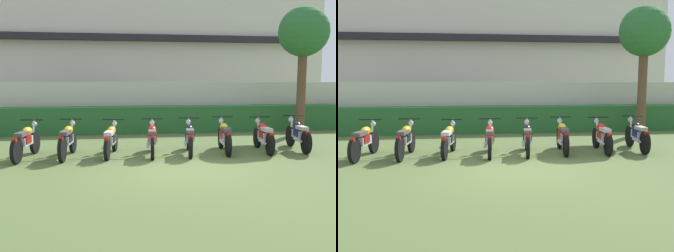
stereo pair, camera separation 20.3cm
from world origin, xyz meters
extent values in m
plane|color=#566B38|center=(0.00, 0.00, 0.00)|extent=(60.00, 60.00, 0.00)
cube|color=beige|center=(0.00, 16.85, 3.99)|extent=(22.79, 6.00, 7.99)
cube|color=black|center=(0.00, 13.60, 4.39)|extent=(19.14, 0.50, 0.36)
cube|color=beige|center=(0.00, 6.85, 0.96)|extent=(21.65, 0.30, 1.93)
cube|color=#28602D|center=(0.00, 6.15, 0.51)|extent=(17.32, 0.70, 1.02)
cube|color=silver|center=(-3.27, 10.35, 0.74)|extent=(4.61, 2.14, 1.00)
cube|color=#2D333D|center=(-3.47, 10.36, 1.57)|extent=(2.80, 1.87, 0.65)
cylinder|color=black|center=(-1.64, 11.17, 0.34)|extent=(0.69, 0.26, 0.68)
cylinder|color=black|center=(-1.76, 9.32, 0.34)|extent=(0.69, 0.26, 0.68)
cylinder|color=black|center=(-4.78, 11.37, 0.34)|extent=(0.69, 0.26, 0.68)
cylinder|color=black|center=(-4.90, 9.53, 0.34)|extent=(0.69, 0.26, 0.68)
cylinder|color=brown|center=(5.50, 5.14, 1.57)|extent=(0.33, 0.33, 3.15)
sphere|color=#2D6B33|center=(5.50, 5.14, 3.79)|extent=(1.84, 1.84, 1.84)
cylinder|color=black|center=(-3.66, 2.50, 0.31)|extent=(0.18, 0.63, 0.62)
cylinder|color=black|center=(-3.84, 1.20, 0.31)|extent=(0.18, 0.63, 0.62)
cube|color=silver|center=(-3.76, 1.80, 0.46)|extent=(0.28, 0.62, 0.22)
ellipsoid|color=yellow|center=(-3.73, 1.97, 0.69)|extent=(0.28, 0.47, 0.22)
cube|color=#4C4742|center=(-3.79, 1.57, 0.67)|extent=(0.27, 0.54, 0.10)
cube|color=red|center=(-3.85, 1.10, 0.59)|extent=(0.11, 0.09, 0.08)
cylinder|color=silver|center=(-3.67, 2.41, 0.63)|extent=(0.08, 0.23, 0.65)
cylinder|color=black|center=(-3.68, 2.32, 0.95)|extent=(0.60, 0.12, 0.04)
sphere|color=silver|center=(-3.65, 2.52, 0.81)|extent=(0.14, 0.14, 0.14)
cylinder|color=silver|center=(-3.91, 1.57, 0.33)|extent=(0.15, 0.55, 0.07)
cube|color=#A51414|center=(-3.76, 1.75, 0.51)|extent=(0.29, 0.39, 0.20)
cylinder|color=black|center=(-2.64, 2.49, 0.32)|extent=(0.16, 0.64, 0.64)
cylinder|color=black|center=(-2.77, 1.23, 0.32)|extent=(0.16, 0.64, 0.64)
cube|color=silver|center=(-2.71, 1.81, 0.47)|extent=(0.26, 0.62, 0.22)
ellipsoid|color=yellow|center=(-2.69, 1.98, 0.70)|extent=(0.27, 0.46, 0.22)
cube|color=#4C4742|center=(-2.74, 1.58, 0.68)|extent=(0.25, 0.54, 0.10)
cube|color=red|center=(-2.78, 1.13, 0.60)|extent=(0.11, 0.09, 0.08)
cylinder|color=silver|center=(-2.65, 2.40, 0.64)|extent=(0.07, 0.23, 0.65)
cylinder|color=black|center=(-2.66, 2.31, 0.96)|extent=(0.60, 0.10, 0.04)
sphere|color=silver|center=(-2.63, 2.51, 0.82)|extent=(0.14, 0.14, 0.14)
cylinder|color=silver|center=(-2.86, 1.57, 0.34)|extent=(0.13, 0.55, 0.07)
cube|color=black|center=(-2.72, 1.76, 0.52)|extent=(0.28, 0.38, 0.20)
cylinder|color=black|center=(-1.48, 2.55, 0.28)|extent=(0.18, 0.57, 0.56)
cylinder|color=black|center=(-1.69, 1.30, 0.28)|extent=(0.18, 0.57, 0.56)
cube|color=silver|center=(-1.59, 1.87, 0.43)|extent=(0.29, 0.62, 0.22)
ellipsoid|color=yellow|center=(-1.56, 2.04, 0.66)|extent=(0.29, 0.47, 0.22)
cube|color=beige|center=(-1.63, 1.65, 0.64)|extent=(0.28, 0.55, 0.10)
cube|color=red|center=(-1.70, 1.20, 0.56)|extent=(0.11, 0.09, 0.08)
cylinder|color=silver|center=(-1.50, 2.46, 0.60)|extent=(0.09, 0.23, 0.65)
cylinder|color=black|center=(-1.51, 2.37, 0.92)|extent=(0.60, 0.13, 0.04)
sphere|color=silver|center=(-1.48, 2.57, 0.78)|extent=(0.14, 0.14, 0.14)
cylinder|color=silver|center=(-1.75, 1.65, 0.30)|extent=(0.16, 0.55, 0.07)
cube|color=black|center=(-1.60, 1.83, 0.48)|extent=(0.29, 0.39, 0.20)
cylinder|color=black|center=(-0.42, 2.40, 0.30)|extent=(0.15, 0.61, 0.61)
cylinder|color=black|center=(-0.55, 1.20, 0.30)|extent=(0.15, 0.61, 0.61)
cube|color=silver|center=(-0.49, 1.75, 0.45)|extent=(0.26, 0.62, 0.22)
ellipsoid|color=red|center=(-0.47, 1.92, 0.68)|extent=(0.26, 0.46, 0.22)
cube|color=#4C4742|center=(-0.51, 1.52, 0.66)|extent=(0.25, 0.54, 0.10)
cube|color=red|center=(-0.56, 1.10, 0.58)|extent=(0.11, 0.09, 0.08)
cylinder|color=silver|center=(-0.43, 2.31, 0.62)|extent=(0.07, 0.23, 0.65)
cylinder|color=black|center=(-0.44, 2.22, 0.94)|extent=(0.60, 0.10, 0.04)
sphere|color=silver|center=(-0.42, 2.42, 0.80)|extent=(0.14, 0.14, 0.14)
cylinder|color=silver|center=(-0.64, 1.51, 0.32)|extent=(0.13, 0.55, 0.07)
cube|color=#A51414|center=(-0.50, 1.70, 0.50)|extent=(0.28, 0.38, 0.20)
cylinder|color=black|center=(0.65, 2.49, 0.30)|extent=(0.18, 0.61, 0.60)
cylinder|color=black|center=(0.45, 1.24, 0.30)|extent=(0.18, 0.61, 0.60)
cube|color=silver|center=(0.54, 1.81, 0.45)|extent=(0.29, 0.62, 0.22)
ellipsoid|color=black|center=(0.56, 1.98, 0.68)|extent=(0.29, 0.47, 0.22)
cube|color=#4C4742|center=(0.50, 1.59, 0.66)|extent=(0.28, 0.54, 0.10)
cube|color=red|center=(0.43, 1.14, 0.58)|extent=(0.11, 0.09, 0.08)
cylinder|color=silver|center=(0.63, 2.40, 0.62)|extent=(0.09, 0.23, 0.65)
cylinder|color=black|center=(0.62, 2.31, 0.94)|extent=(0.60, 0.13, 0.04)
sphere|color=silver|center=(0.65, 2.51, 0.80)|extent=(0.14, 0.14, 0.14)
cylinder|color=silver|center=(0.38, 1.59, 0.32)|extent=(0.16, 0.55, 0.07)
cube|color=black|center=(0.53, 1.76, 0.50)|extent=(0.29, 0.39, 0.20)
cylinder|color=black|center=(1.64, 2.52, 0.32)|extent=(0.17, 0.64, 0.63)
cylinder|color=black|center=(1.47, 1.30, 0.32)|extent=(0.17, 0.64, 0.63)
cube|color=silver|center=(1.55, 1.86, 0.47)|extent=(0.28, 0.62, 0.22)
ellipsoid|color=yellow|center=(1.57, 2.03, 0.70)|extent=(0.28, 0.47, 0.22)
cube|color=#4C4742|center=(1.52, 1.63, 0.68)|extent=(0.27, 0.54, 0.10)
cube|color=red|center=(1.46, 1.20, 0.60)|extent=(0.11, 0.09, 0.08)
cylinder|color=silver|center=(1.62, 2.43, 0.64)|extent=(0.08, 0.23, 0.65)
cylinder|color=black|center=(1.61, 2.34, 0.96)|extent=(0.60, 0.11, 0.04)
sphere|color=silver|center=(1.64, 2.54, 0.82)|extent=(0.14, 0.14, 0.14)
cylinder|color=silver|center=(1.40, 1.63, 0.34)|extent=(0.14, 0.55, 0.07)
cube|color=#A51414|center=(1.54, 1.81, 0.52)|extent=(0.29, 0.39, 0.20)
cylinder|color=black|center=(2.75, 2.48, 0.30)|extent=(0.15, 0.61, 0.60)
cylinder|color=black|center=(2.63, 1.27, 0.30)|extent=(0.15, 0.61, 0.60)
cube|color=silver|center=(2.68, 1.82, 0.45)|extent=(0.26, 0.62, 0.22)
ellipsoid|color=red|center=(2.70, 1.99, 0.68)|extent=(0.26, 0.46, 0.22)
cube|color=beige|center=(2.66, 1.59, 0.66)|extent=(0.25, 0.54, 0.10)
cube|color=red|center=(2.62, 1.17, 0.58)|extent=(0.11, 0.09, 0.08)
cylinder|color=silver|center=(2.74, 2.39, 0.62)|extent=(0.07, 0.23, 0.65)
cylinder|color=black|center=(2.73, 2.30, 0.94)|extent=(0.60, 0.10, 0.04)
sphere|color=silver|center=(2.75, 2.50, 0.80)|extent=(0.14, 0.14, 0.14)
cylinder|color=silver|center=(2.54, 1.59, 0.32)|extent=(0.12, 0.55, 0.07)
cube|color=#A51414|center=(2.68, 1.77, 0.50)|extent=(0.27, 0.38, 0.20)
cylinder|color=black|center=(3.85, 2.57, 0.32)|extent=(0.17, 0.64, 0.63)
cylinder|color=black|center=(3.69, 1.31, 0.32)|extent=(0.17, 0.64, 0.63)
cube|color=silver|center=(3.76, 1.89, 0.47)|extent=(0.28, 0.62, 0.22)
ellipsoid|color=black|center=(3.78, 2.06, 0.70)|extent=(0.27, 0.46, 0.22)
cube|color=#B2ADA3|center=(3.73, 1.66, 0.68)|extent=(0.27, 0.54, 0.10)
cube|color=red|center=(3.67, 1.21, 0.60)|extent=(0.11, 0.09, 0.08)
cylinder|color=silver|center=(3.84, 2.48, 0.64)|extent=(0.08, 0.23, 0.65)
cylinder|color=black|center=(3.82, 2.39, 0.96)|extent=(0.60, 0.11, 0.04)
sphere|color=silver|center=(3.85, 2.59, 0.82)|extent=(0.14, 0.14, 0.14)
cylinder|color=silver|center=(3.61, 1.66, 0.34)|extent=(0.14, 0.55, 0.07)
cube|color=navy|center=(3.75, 1.84, 0.52)|extent=(0.28, 0.39, 0.20)
camera|label=1|loc=(-1.57, -8.21, 2.01)|focal=40.52mm
camera|label=2|loc=(-1.37, -8.24, 2.01)|focal=40.52mm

